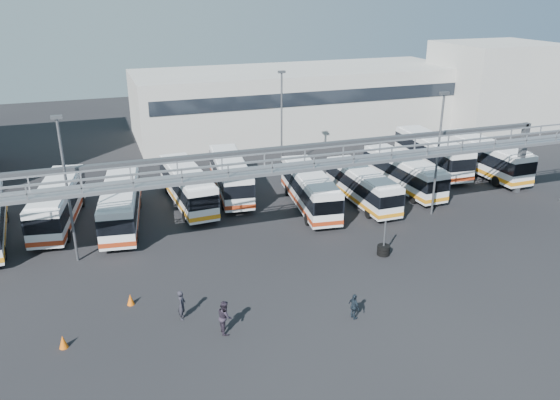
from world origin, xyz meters
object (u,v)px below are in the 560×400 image
object	(u,v)px
bus_7	(403,172)
bus_8	(432,152)
cone_left	(63,342)
bus_9	(483,156)
bus_5	(310,188)
pedestrian_d	(354,307)
pedestrian_a	(182,305)
bus_6	(362,185)
light_pole_back	(282,116)
light_pole_left	(66,183)
light_pole_mid	(438,148)
pedestrian_b	(225,317)
bus_3	(187,185)
bus_4	(230,175)
bus_1	(58,202)
cone_right	(130,299)
tire_stack	(384,249)
bus_2	(121,203)

from	to	relation	value
bus_7	bus_8	distance (m)	7.26
cone_left	bus_8	bearing A→B (deg)	28.65
bus_9	cone_left	xyz separation A→B (m)	(-39.56, -16.61, -1.57)
bus_5	pedestrian_d	world-z (taller)	bus_5
pedestrian_a	cone_left	world-z (taller)	pedestrian_a
bus_6	light_pole_back	bearing A→B (deg)	108.14
cone_left	bus_9	bearing A→B (deg)	22.78
light_pole_left	light_pole_mid	distance (m)	28.02
bus_5	pedestrian_b	distance (m)	18.99
light_pole_back	bus_5	size ratio (longest dim) A/B	0.92
bus_6	bus_7	distance (m)	5.50
bus_3	bus_4	xyz separation A→B (m)	(4.18, 1.38, 0.04)
light_pole_mid	bus_8	distance (m)	12.80
light_pole_left	pedestrian_b	xyz separation A→B (m)	(7.62, -11.61, -4.76)
bus_6	pedestrian_a	world-z (taller)	bus_6
bus_6	pedestrian_a	xyz separation A→B (m)	(-17.98, -12.72, -0.80)
bus_8	bus_1	bearing A→B (deg)	-172.10
bus_9	bus_3	bearing A→B (deg)	176.12
bus_3	bus_6	distance (m)	15.15
light_pole_back	pedestrian_a	world-z (taller)	light_pole_back
bus_1	cone_right	xyz separation A→B (m)	(4.19, -14.14, -1.53)
tire_stack	cone_left	bearing A→B (deg)	-169.60
light_pole_mid	bus_3	world-z (taller)	light_pole_mid
bus_2	pedestrian_b	xyz separation A→B (m)	(4.15, -16.90, -0.92)
bus_2	bus_8	xyz separation A→B (m)	(31.25, 3.92, 0.07)
bus_2	bus_6	world-z (taller)	bus_2
cone_right	light_pole_left	bearing A→B (deg)	112.82
light_pole_mid	cone_right	xyz separation A→B (m)	(-25.04, -6.04, -5.38)
light_pole_left	bus_5	distance (m)	19.60
bus_1	pedestrian_d	xyz separation A→B (m)	(16.10, -19.90, -1.09)
bus_5	bus_8	size ratio (longest dim) A/B	0.94
light_pole_mid	cone_left	distance (m)	30.65
light_pole_mid	pedestrian_a	bearing A→B (deg)	-159.13
bus_4	pedestrian_a	bearing A→B (deg)	-105.99
bus_7	pedestrian_d	bearing A→B (deg)	-130.51
light_pole_mid	bus_5	xyz separation A→B (m)	(-9.14, 4.66, -3.91)
bus_9	pedestrian_b	world-z (taller)	bus_9
light_pole_mid	bus_1	world-z (taller)	light_pole_mid
bus_1	bus_5	xyz separation A→B (m)	(20.09, -3.44, -0.05)
light_pole_back	bus_8	size ratio (longest dim) A/B	0.87
light_pole_mid	pedestrian_b	world-z (taller)	light_pole_mid
bus_6	pedestrian_b	size ratio (longest dim) A/B	5.23
bus_8	bus_9	world-z (taller)	bus_8
pedestrian_b	tire_stack	bearing A→B (deg)	-67.61
light_pole_left	bus_8	distance (m)	36.12
light_pole_left	bus_5	size ratio (longest dim) A/B	0.92
bus_1	pedestrian_b	bearing A→B (deg)	-55.58
pedestrian_d	bus_1	bearing A→B (deg)	27.55
light_pole_mid	pedestrian_d	xyz separation A→B (m)	(-13.14, -11.79, -4.95)
cone_left	pedestrian_d	bearing A→B (deg)	-9.51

